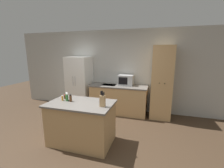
{
  "coord_description": "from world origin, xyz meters",
  "views": [
    {
      "loc": [
        1.31,
        -2.44,
        1.9
      ],
      "look_at": [
        0.16,
        1.4,
        1.05
      ],
      "focal_mm": 24.0,
      "sensor_mm": 36.0,
      "label": 1
    }
  ],
  "objects_px": {
    "spice_bottle_amber_oil": "(65,97)",
    "spice_bottle_green_herb": "(62,98)",
    "microwave": "(126,80)",
    "knife_block": "(103,101)",
    "spice_bottle_pale_salt": "(67,97)",
    "refrigerator": "(80,83)",
    "spice_bottle_short_red": "(67,96)",
    "pantry_cabinet": "(162,83)",
    "spice_bottle_tall_dark": "(71,98)"
  },
  "relations": [
    {
      "from": "knife_block",
      "to": "microwave",
      "type": "bearing_deg",
      "value": 88.88
    },
    {
      "from": "spice_bottle_green_herb",
      "to": "spice_bottle_amber_oil",
      "type": "bearing_deg",
      "value": 101.53
    },
    {
      "from": "spice_bottle_short_red",
      "to": "spice_bottle_green_herb",
      "type": "distance_m",
      "value": 0.09
    },
    {
      "from": "refrigerator",
      "to": "spice_bottle_green_herb",
      "type": "relative_size",
      "value": 14.84
    },
    {
      "from": "spice_bottle_short_red",
      "to": "pantry_cabinet",
      "type": "bearing_deg",
      "value": 41.39
    },
    {
      "from": "refrigerator",
      "to": "microwave",
      "type": "xyz_separation_m",
      "value": [
        1.55,
        0.13,
        0.17
      ]
    },
    {
      "from": "spice_bottle_tall_dark",
      "to": "spice_bottle_short_red",
      "type": "xyz_separation_m",
      "value": [
        -0.13,
        0.06,
        0.01
      ]
    },
    {
      "from": "refrigerator",
      "to": "spice_bottle_tall_dark",
      "type": "relative_size",
      "value": 11.7
    },
    {
      "from": "refrigerator",
      "to": "spice_bottle_short_red",
      "type": "relative_size",
      "value": 10.67
    },
    {
      "from": "spice_bottle_tall_dark",
      "to": "spice_bottle_green_herb",
      "type": "distance_m",
      "value": 0.2
    },
    {
      "from": "pantry_cabinet",
      "to": "spice_bottle_green_herb",
      "type": "relative_size",
      "value": 17.65
    },
    {
      "from": "refrigerator",
      "to": "microwave",
      "type": "bearing_deg",
      "value": 4.86
    },
    {
      "from": "microwave",
      "to": "spice_bottle_short_red",
      "type": "xyz_separation_m",
      "value": [
        -0.92,
        -1.85,
        -0.08
      ]
    },
    {
      "from": "pantry_cabinet",
      "to": "spice_bottle_amber_oil",
      "type": "relative_size",
      "value": 22.41
    },
    {
      "from": "spice_bottle_pale_salt",
      "to": "spice_bottle_tall_dark",
      "type": "bearing_deg",
      "value": -4.05
    },
    {
      "from": "microwave",
      "to": "spice_bottle_green_herb",
      "type": "xyz_separation_m",
      "value": [
        -0.99,
        -1.91,
        -0.11
      ]
    },
    {
      "from": "microwave",
      "to": "spice_bottle_short_red",
      "type": "distance_m",
      "value": 2.07
    },
    {
      "from": "pantry_cabinet",
      "to": "spice_bottle_tall_dark",
      "type": "distance_m",
      "value": 2.6
    },
    {
      "from": "pantry_cabinet",
      "to": "microwave",
      "type": "xyz_separation_m",
      "value": [
        -1.07,
        0.1,
        0.01
      ]
    },
    {
      "from": "refrigerator",
      "to": "knife_block",
      "type": "height_order",
      "value": "refrigerator"
    },
    {
      "from": "refrigerator",
      "to": "spice_bottle_short_red",
      "type": "height_order",
      "value": "refrigerator"
    },
    {
      "from": "microwave",
      "to": "spice_bottle_short_red",
      "type": "height_order",
      "value": "microwave"
    },
    {
      "from": "spice_bottle_tall_dark",
      "to": "spice_bottle_amber_oil",
      "type": "bearing_deg",
      "value": 150.55
    },
    {
      "from": "knife_block",
      "to": "spice_bottle_pale_salt",
      "type": "distance_m",
      "value": 0.84
    },
    {
      "from": "microwave",
      "to": "spice_bottle_green_herb",
      "type": "relative_size",
      "value": 3.85
    },
    {
      "from": "pantry_cabinet",
      "to": "spice_bottle_tall_dark",
      "type": "bearing_deg",
      "value": -135.61
    },
    {
      "from": "spice_bottle_short_red",
      "to": "microwave",
      "type": "bearing_deg",
      "value": 63.58
    },
    {
      "from": "microwave",
      "to": "knife_block",
      "type": "distance_m",
      "value": 2.01
    },
    {
      "from": "spice_bottle_pale_salt",
      "to": "microwave",
      "type": "bearing_deg",
      "value": 65.44
    },
    {
      "from": "knife_block",
      "to": "spice_bottle_amber_oil",
      "type": "distance_m",
      "value": 1.0
    },
    {
      "from": "spice_bottle_tall_dark",
      "to": "spice_bottle_short_red",
      "type": "height_order",
      "value": "spice_bottle_short_red"
    },
    {
      "from": "spice_bottle_short_red",
      "to": "spice_bottle_amber_oil",
      "type": "height_order",
      "value": "spice_bottle_short_red"
    },
    {
      "from": "pantry_cabinet",
      "to": "knife_block",
      "type": "height_order",
      "value": "pantry_cabinet"
    },
    {
      "from": "pantry_cabinet",
      "to": "spice_bottle_green_herb",
      "type": "distance_m",
      "value": 2.74
    },
    {
      "from": "refrigerator",
      "to": "knife_block",
      "type": "xyz_separation_m",
      "value": [
        1.51,
        -1.88,
        0.13
      ]
    },
    {
      "from": "microwave",
      "to": "knife_block",
      "type": "bearing_deg",
      "value": -91.12
    },
    {
      "from": "pantry_cabinet",
      "to": "knife_block",
      "type": "distance_m",
      "value": 2.21
    },
    {
      "from": "microwave",
      "to": "spice_bottle_amber_oil",
      "type": "xyz_separation_m",
      "value": [
        -1.01,
        -1.79,
        -0.12
      ]
    },
    {
      "from": "spice_bottle_tall_dark",
      "to": "microwave",
      "type": "bearing_deg",
      "value": 67.64
    },
    {
      "from": "spice_bottle_amber_oil",
      "to": "spice_bottle_green_herb",
      "type": "relative_size",
      "value": 0.79
    },
    {
      "from": "knife_block",
      "to": "spice_bottle_green_herb",
      "type": "relative_size",
      "value": 2.63
    },
    {
      "from": "spice_bottle_green_herb",
      "to": "spice_bottle_pale_salt",
      "type": "bearing_deg",
      "value": 1.5
    },
    {
      "from": "pantry_cabinet",
      "to": "microwave",
      "type": "relative_size",
      "value": 4.58
    },
    {
      "from": "refrigerator",
      "to": "spice_bottle_short_red",
      "type": "xyz_separation_m",
      "value": [
        0.63,
        -1.72,
        0.09
      ]
    },
    {
      "from": "microwave",
      "to": "spice_bottle_amber_oil",
      "type": "height_order",
      "value": "microwave"
    },
    {
      "from": "spice_bottle_green_herb",
      "to": "microwave",
      "type": "bearing_deg",
      "value": 62.7
    },
    {
      "from": "spice_bottle_pale_salt",
      "to": "spice_bottle_green_herb",
      "type": "bearing_deg",
      "value": -178.5
    },
    {
      "from": "spice_bottle_pale_salt",
      "to": "pantry_cabinet",
      "type": "bearing_deg",
      "value": 43.01
    },
    {
      "from": "refrigerator",
      "to": "spice_bottle_amber_oil",
      "type": "bearing_deg",
      "value": -71.9
    },
    {
      "from": "spice_bottle_short_red",
      "to": "spice_bottle_pale_salt",
      "type": "relative_size",
      "value": 1.01
    }
  ]
}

